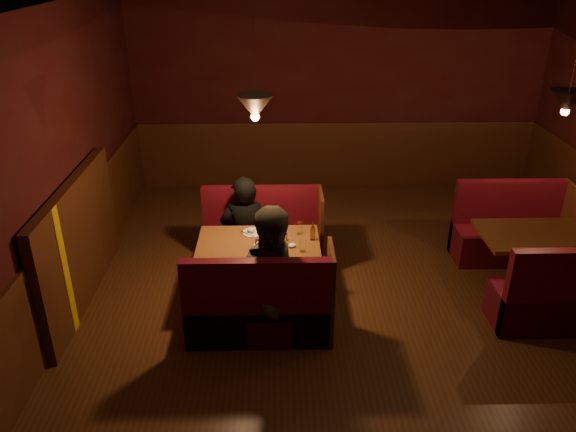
{
  "coord_description": "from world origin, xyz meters",
  "views": [
    {
      "loc": [
        -0.91,
        -4.66,
        3.34
      ],
      "look_at": [
        -0.8,
        0.36,
        0.95
      ],
      "focal_mm": 35.0,
      "sensor_mm": 36.0,
      "label": 1
    }
  ],
  "objects_px": {
    "main_bench_far": "(263,241)",
    "diner_b": "(277,258)",
    "main_bench_near": "(260,312)",
    "main_table": "(260,255)",
    "second_bench_far": "(510,234)",
    "diner_a": "(244,211)",
    "second_bench_near": "(565,302)",
    "second_table": "(535,248)"
  },
  "relations": [
    {
      "from": "main_bench_far",
      "to": "diner_b",
      "type": "distance_m",
      "value": 1.44
    },
    {
      "from": "main_bench_near",
      "to": "diner_b",
      "type": "relative_size",
      "value": 0.82
    },
    {
      "from": "main_table",
      "to": "second_bench_far",
      "type": "distance_m",
      "value": 3.05
    },
    {
      "from": "main_table",
      "to": "diner_a",
      "type": "bearing_deg",
      "value": 107.93
    },
    {
      "from": "main_bench_near",
      "to": "second_bench_near",
      "type": "distance_m",
      "value": 2.92
    },
    {
      "from": "second_table",
      "to": "second_bench_far",
      "type": "xyz_separation_m",
      "value": [
        0.03,
        0.7,
        -0.2
      ]
    },
    {
      "from": "main_bench_near",
      "to": "second_table",
      "type": "distance_m",
      "value": 3.01
    },
    {
      "from": "main_table",
      "to": "main_bench_far",
      "type": "distance_m",
      "value": 0.73
    },
    {
      "from": "second_bench_near",
      "to": "second_bench_far",
      "type": "bearing_deg",
      "value": 90.0
    },
    {
      "from": "main_bench_near",
      "to": "second_bench_near",
      "type": "xyz_separation_m",
      "value": [
        2.91,
        0.11,
        0.0
      ]
    },
    {
      "from": "main_table",
      "to": "second_bench_far",
      "type": "height_order",
      "value": "second_bench_far"
    },
    {
      "from": "second_table",
      "to": "main_bench_near",
      "type": "bearing_deg",
      "value": -164.25
    },
    {
      "from": "main_table",
      "to": "main_bench_near",
      "type": "distance_m",
      "value": 0.73
    },
    {
      "from": "main_table",
      "to": "main_bench_near",
      "type": "relative_size",
      "value": 0.91
    },
    {
      "from": "main_bench_far",
      "to": "diner_a",
      "type": "relative_size",
      "value": 0.91
    },
    {
      "from": "main_bench_far",
      "to": "second_bench_far",
      "type": "distance_m",
      "value": 2.92
    },
    {
      "from": "main_bench_far",
      "to": "second_table",
      "type": "distance_m",
      "value": 2.95
    },
    {
      "from": "main_bench_far",
      "to": "diner_b",
      "type": "xyz_separation_m",
      "value": [
        0.16,
        -1.32,
        0.54
      ]
    },
    {
      "from": "second_bench_near",
      "to": "diner_a",
      "type": "distance_m",
      "value": 3.35
    },
    {
      "from": "main_table",
      "to": "diner_b",
      "type": "distance_m",
      "value": 0.72
    },
    {
      "from": "main_table",
      "to": "second_bench_near",
      "type": "bearing_deg",
      "value": -11.43
    },
    {
      "from": "second_table",
      "to": "second_bench_near",
      "type": "xyz_separation_m",
      "value": [
        0.03,
        -0.7,
        -0.2
      ]
    },
    {
      "from": "second_table",
      "to": "second_bench_near",
      "type": "bearing_deg",
      "value": -87.8
    },
    {
      "from": "main_bench_near",
      "to": "diner_a",
      "type": "xyz_separation_m",
      "value": [
        -0.2,
        1.27,
        0.45
      ]
    },
    {
      "from": "main_bench_far",
      "to": "main_bench_near",
      "type": "relative_size",
      "value": 1.0
    },
    {
      "from": "main_bench_far",
      "to": "diner_b",
      "type": "bearing_deg",
      "value": -83.14
    },
    {
      "from": "second_bench_far",
      "to": "second_bench_near",
      "type": "xyz_separation_m",
      "value": [
        0.0,
        -1.41,
        0.0
      ]
    },
    {
      "from": "main_bench_far",
      "to": "diner_b",
      "type": "height_order",
      "value": "diner_b"
    },
    {
      "from": "second_table",
      "to": "second_bench_near",
      "type": "height_order",
      "value": "second_bench_near"
    },
    {
      "from": "main_bench_near",
      "to": "second_table",
      "type": "xyz_separation_m",
      "value": [
        2.89,
        0.81,
        0.2
      ]
    },
    {
      "from": "main_bench_far",
      "to": "diner_a",
      "type": "xyz_separation_m",
      "value": [
        -0.2,
        -0.13,
        0.45
      ]
    },
    {
      "from": "main_table",
      "to": "second_bench_near",
      "type": "relative_size",
      "value": 0.95
    },
    {
      "from": "second_table",
      "to": "main_bench_far",
      "type": "bearing_deg",
      "value": 168.47
    },
    {
      "from": "main_table",
      "to": "second_bench_near",
      "type": "xyz_separation_m",
      "value": [
        2.93,
        -0.59,
        -0.21
      ]
    },
    {
      "from": "second_bench_near",
      "to": "diner_b",
      "type": "height_order",
      "value": "diner_b"
    },
    {
      "from": "second_table",
      "to": "second_bench_far",
      "type": "distance_m",
      "value": 0.73
    },
    {
      "from": "main_bench_near",
      "to": "second_bench_far",
      "type": "bearing_deg",
      "value": 27.52
    },
    {
      "from": "main_bench_far",
      "to": "second_bench_near",
      "type": "xyz_separation_m",
      "value": [
        2.91,
        -1.29,
        0.0
      ]
    },
    {
      "from": "main_bench_far",
      "to": "main_bench_near",
      "type": "distance_m",
      "value": 1.4
    },
    {
      "from": "diner_a",
      "to": "second_bench_far",
      "type": "bearing_deg",
      "value": -178.89
    },
    {
      "from": "second_bench_far",
      "to": "second_bench_near",
      "type": "height_order",
      "value": "same"
    },
    {
      "from": "main_bench_near",
      "to": "second_bench_far",
      "type": "relative_size",
      "value": 1.04
    }
  ]
}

